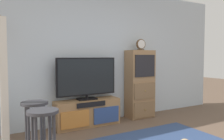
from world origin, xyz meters
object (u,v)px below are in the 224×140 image
at_px(television, 87,77).
at_px(media_console, 88,113).
at_px(bar_stool_near, 43,127).
at_px(side_cabinet, 140,84).
at_px(bar_stool_far, 35,116).
at_px(desk_clock, 141,45).

bearing_deg(television, media_console, -90.00).
xyz_separation_m(media_console, bar_stool_near, (-1.11, -1.41, 0.30)).
height_order(media_console, television, television).
height_order(television, bar_stool_near, television).
height_order(media_console, bar_stool_near, bar_stool_near).
height_order(side_cabinet, bar_stool_near, side_cabinet).
distance_m(media_console, television, 0.67).
bearing_deg(side_cabinet, bar_stool_far, -158.67).
bearing_deg(desk_clock, television, 178.67).
bearing_deg(bar_stool_far, television, 39.81).
height_order(media_console, bar_stool_far, bar_stool_far).
bearing_deg(bar_stool_near, side_cabinet, 31.35).
relative_size(side_cabinet, desk_clock, 6.12).
bearing_deg(bar_stool_far, bar_stool_near, -90.51).
xyz_separation_m(television, bar_stool_near, (-1.11, -1.44, -0.37)).
bearing_deg(media_console, side_cabinet, 0.47).
xyz_separation_m(desk_clock, bar_stool_near, (-2.34, -1.41, -1.02)).
height_order(television, desk_clock, desk_clock).
xyz_separation_m(television, side_cabinet, (1.22, -0.01, -0.20)).
bearing_deg(desk_clock, media_console, 179.77).
height_order(desk_clock, bar_stool_far, desk_clock).
distance_m(media_console, bar_stool_far, 1.46).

